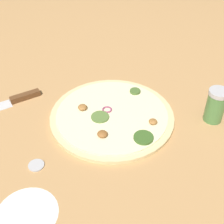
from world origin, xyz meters
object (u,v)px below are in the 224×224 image
(spice_jar, at_px, (216,105))
(pizza, at_px, (112,116))
(knife, at_px, (4,104))
(loose_cap, at_px, (36,165))

(spice_jar, bearing_deg, pizza, -117.86)
(spice_jar, bearing_deg, knife, -122.57)
(knife, bearing_deg, loose_cap, 90.71)
(pizza, relative_size, loose_cap, 9.03)
(pizza, distance_m, loose_cap, 0.26)
(pizza, relative_size, spice_jar, 3.54)
(pizza, xyz_separation_m, knife, (-0.20, -0.27, -0.00))
(spice_jar, height_order, loose_cap, spice_jar)
(pizza, relative_size, knife, 1.09)
(pizza, xyz_separation_m, loose_cap, (0.08, -0.25, -0.00))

